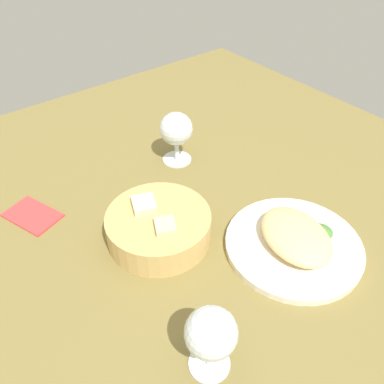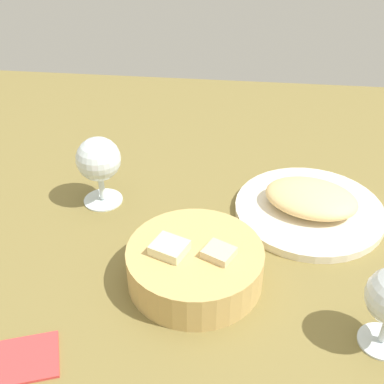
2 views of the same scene
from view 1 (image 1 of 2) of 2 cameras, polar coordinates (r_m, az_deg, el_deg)
ground_plane at (r=76.62cm, az=-0.38°, el=-7.60°), size 140.00×140.00×2.00cm
plate at (r=76.60cm, az=14.24°, el=-7.40°), size 25.07×25.07×1.40cm
omelette at (r=74.75cm, az=14.56°, el=-6.05°), size 17.91×15.05×3.80cm
lettuce_garnish at (r=79.06cm, az=17.97°, el=-5.01°), size 4.55×4.55×1.45cm
bread_basket at (r=74.85cm, az=-4.81°, el=-4.88°), size 19.47×19.47×7.07cm
wine_glass_near at (r=91.31cm, az=-2.27°, el=8.70°), size 7.57×7.57×12.36cm
wine_glass_far at (r=55.54cm, az=2.72°, el=-19.67°), size 7.20×7.20×11.91cm
folded_napkin at (r=86.67cm, az=-21.80°, el=-3.01°), size 12.72×10.30×0.80cm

